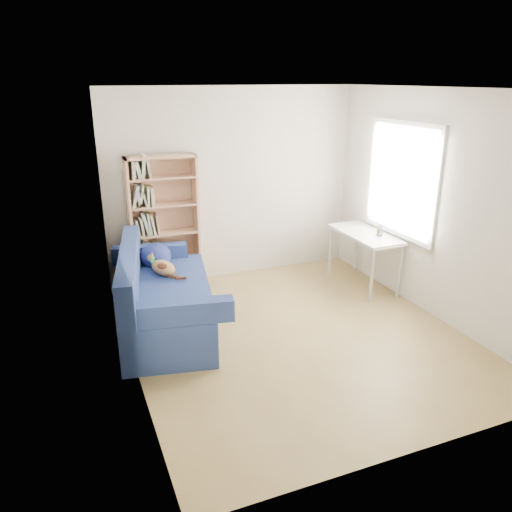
% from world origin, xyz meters
% --- Properties ---
extents(ground, '(4.00, 4.00, 0.00)m').
position_xyz_m(ground, '(0.00, 0.00, 0.00)').
color(ground, olive).
rests_on(ground, ground).
extents(room_shell, '(3.54, 4.04, 2.62)m').
position_xyz_m(room_shell, '(0.10, 0.03, 1.64)').
color(room_shell, silver).
rests_on(room_shell, ground).
extents(sofa, '(1.28, 2.13, 0.97)m').
position_xyz_m(sofa, '(-1.31, 0.73, 0.37)').
color(sofa, navy).
rests_on(sofa, ground).
extents(bookshelf, '(0.89, 0.28, 1.78)m').
position_xyz_m(bookshelf, '(-1.02, 1.85, 0.82)').
color(bookshelf, tan).
rests_on(bookshelf, ground).
extents(desk, '(0.52, 1.13, 0.75)m').
position_xyz_m(desk, '(1.47, 0.93, 0.67)').
color(desk, white).
rests_on(desk, ground).
extents(pen_cup, '(0.08, 0.08, 0.16)m').
position_xyz_m(pen_cup, '(1.57, 0.75, 0.81)').
color(pen_cup, white).
rests_on(pen_cup, desk).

